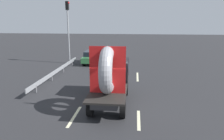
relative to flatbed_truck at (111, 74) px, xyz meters
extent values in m
plane|color=#28282B|center=(0.08, -0.46, -1.73)|extent=(120.00, 120.00, 0.00)
cylinder|color=black|center=(-0.85, 1.25, -1.27)|extent=(0.28, 0.91, 0.91)
cylinder|color=black|center=(0.85, 1.25, -1.27)|extent=(0.28, 0.91, 0.91)
cylinder|color=black|center=(-0.85, -2.16, -1.27)|extent=(0.28, 0.91, 0.91)
cylinder|color=black|center=(0.85, -2.16, -1.27)|extent=(0.28, 0.91, 0.91)
cube|color=black|center=(0.00, -0.43, -0.83)|extent=(1.30, 5.49, 0.25)
cube|color=black|center=(0.00, 1.25, -0.03)|extent=(2.00, 2.13, 1.35)
cube|color=black|center=(0.00, 1.20, 0.27)|extent=(2.02, 2.02, 0.44)
cube|color=black|center=(0.00, -1.49, -0.66)|extent=(2.00, 3.36, 0.10)
cube|color=black|center=(0.00, 0.14, -0.06)|extent=(1.80, 0.08, 1.10)
torus|color=#9E9EA3|center=(0.00, -1.64, 0.64)|extent=(0.68, 2.50, 2.50)
cube|color=red|center=(0.00, -1.64, 0.64)|extent=(1.90, 0.03, 2.50)
cylinder|color=black|center=(-4.15, 12.99, -1.40)|extent=(0.23, 0.66, 0.66)
cylinder|color=black|center=(-2.53, 12.99, -1.40)|extent=(0.23, 0.66, 0.66)
cylinder|color=black|center=(-4.15, 10.21, -1.40)|extent=(0.23, 0.66, 0.66)
cylinder|color=black|center=(-2.53, 10.21, -1.40)|extent=(0.23, 0.66, 0.66)
cube|color=#33723F|center=(-3.34, 11.60, -1.11)|extent=(1.87, 4.35, 0.57)
cube|color=black|center=(-3.34, 11.50, -0.57)|extent=(1.68, 2.44, 0.52)
cylinder|color=gray|center=(-5.99, 11.13, 1.22)|extent=(0.16, 0.16, 5.89)
cube|color=black|center=(-5.99, 11.13, 4.61)|extent=(0.30, 0.36, 0.90)
sphere|color=red|center=(-5.82, 11.13, 4.89)|extent=(0.20, 0.20, 0.20)
cube|color=gray|center=(-5.32, 5.44, -1.18)|extent=(0.06, 11.64, 0.32)
cylinder|color=slate|center=(-5.32, 1.07, -1.45)|extent=(0.10, 0.10, 0.55)
cylinder|color=slate|center=(-5.32, 3.98, -1.45)|extent=(0.10, 0.10, 0.55)
cylinder|color=slate|center=(-5.32, 6.89, -1.45)|extent=(0.10, 0.10, 0.55)
cylinder|color=slate|center=(-5.32, 9.80, -1.45)|extent=(0.10, 0.10, 0.55)
cube|color=beige|center=(-1.67, -2.31, -1.72)|extent=(0.16, 2.52, 0.01)
cube|color=beige|center=(-1.67, 6.07, -1.72)|extent=(0.16, 2.42, 0.01)
cube|color=beige|center=(1.67, -2.36, -1.72)|extent=(0.16, 2.22, 0.01)
cube|color=beige|center=(1.67, 6.02, -1.72)|extent=(0.16, 2.98, 0.01)
camera|label=1|loc=(1.41, -12.56, 3.26)|focal=34.89mm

